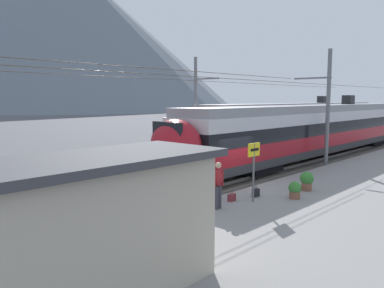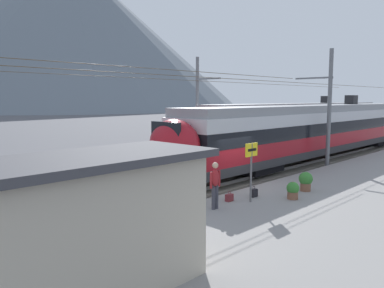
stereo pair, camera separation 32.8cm
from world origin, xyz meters
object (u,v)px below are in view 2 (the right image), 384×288
object	(u,v)px
platform_sign	(251,159)
platform_shelter	(88,226)
catenary_mast_mid	(327,107)
handbag_beside_passenger	(229,198)
catenary_mast_far_side	(199,104)
train_near_platform	(322,128)
potted_plant_by_shelter	(293,190)
handbag_near_sign	(254,193)
train_far_track	(302,120)
potted_plant_platform_edge	(306,180)
passenger_walking	(215,183)

from	to	relation	value
platform_sign	platform_shelter	size ratio (longest dim) A/B	0.44
catenary_mast_mid	handbag_beside_passenger	size ratio (longest dim) A/B	100.68
catenary_mast_far_side	handbag_beside_passenger	world-z (taller)	catenary_mast_far_side
train_near_platform	platform_sign	world-z (taller)	train_near_platform
catenary_mast_mid	potted_plant_by_shelter	xyz separation A→B (m)	(-8.87, -2.88, -3.05)
catenary_mast_mid	handbag_near_sign	distance (m)	10.32
catenary_mast_far_side	train_near_platform	bearing A→B (deg)	-60.52
train_far_track	catenary_mast_far_side	bearing A→B (deg)	170.99
train_far_track	handbag_beside_passenger	xyz separation A→B (m)	(-22.38, -9.05, -1.72)
potted_plant_platform_edge	potted_plant_by_shelter	size ratio (longest dim) A/B	1.20
handbag_beside_passenger	train_far_track	bearing A→B (deg)	22.02
train_far_track	passenger_walking	bearing A→B (deg)	-158.36
train_far_track	catenary_mast_mid	size ratio (longest dim) A/B	0.73
passenger_walking	potted_plant_platform_edge	bearing A→B (deg)	-11.87
platform_shelter	train_far_track	bearing A→B (deg)	21.15
handbag_beside_passenger	potted_plant_platform_edge	distance (m)	3.81
platform_shelter	handbag_near_sign	bearing A→B (deg)	14.35
train_far_track	platform_sign	size ratio (longest dim) A/B	13.11
catenary_mast_far_side	potted_plant_platform_edge	bearing A→B (deg)	-117.82
catenary_mast_mid	handbag_beside_passenger	bearing A→B (deg)	-173.19
potted_plant_by_shelter	train_near_platform	bearing A→B (deg)	21.24
potted_plant_platform_edge	train_far_track	bearing A→B (deg)	28.82
train_near_platform	catenary_mast_far_side	world-z (taller)	catenary_mast_far_side
train_far_track	platform_sign	bearing A→B (deg)	-156.10
train_far_track	handbag_near_sign	world-z (taller)	train_far_track
potted_plant_platform_edge	train_near_platform	bearing A→B (deg)	22.71
catenary_mast_far_side	train_far_track	bearing A→B (deg)	-9.01
train_near_platform	handbag_beside_passenger	size ratio (longest dim) A/B	74.71
handbag_beside_passenger	potted_plant_by_shelter	distance (m)	2.55
catenary_mast_mid	potted_plant_platform_edge	world-z (taller)	catenary_mast_mid
catenary_mast_mid	passenger_walking	distance (m)	12.40
potted_plant_platform_edge	potted_plant_by_shelter	bearing A→B (deg)	-169.60
handbag_near_sign	potted_plant_platform_edge	distance (m)	2.59
platform_sign	catenary_mast_mid	bearing A→B (deg)	10.64
potted_plant_platform_edge	potted_plant_by_shelter	distance (m)	1.61
handbag_beside_passenger	platform_shelter	xyz separation A→B (m)	(-7.60, -2.54, 1.30)
train_far_track	potted_plant_platform_edge	world-z (taller)	train_far_track
train_near_platform	handbag_beside_passenger	xyz separation A→B (m)	(-14.44, -3.25, -1.72)
train_near_platform	platform_shelter	size ratio (longest dim) A/B	5.84
platform_sign	train_far_track	bearing A→B (deg)	23.90
potted_plant_platform_edge	handbag_beside_passenger	bearing A→B (deg)	160.04
platform_sign	handbag_beside_passenger	xyz separation A→B (m)	(-0.48, 0.65, -1.51)
potted_plant_platform_edge	platform_sign	bearing A→B (deg)	168.23
train_far_track	potted_plant_by_shelter	bearing A→B (deg)	-152.45
handbag_near_sign	handbag_beside_passenger	bearing A→B (deg)	166.22
catenary_mast_far_side	handbag_beside_passenger	bearing A→B (deg)	-132.42
potted_plant_by_shelter	platform_shelter	bearing A→B (deg)	-174.29
passenger_walking	potted_plant_platform_edge	size ratio (longest dim) A/B	2.06
train_near_platform	potted_plant_platform_edge	xyz separation A→B (m)	(-10.87, -4.55, -1.40)
potted_plant_by_shelter	catenary_mast_mid	bearing A→B (deg)	18.00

